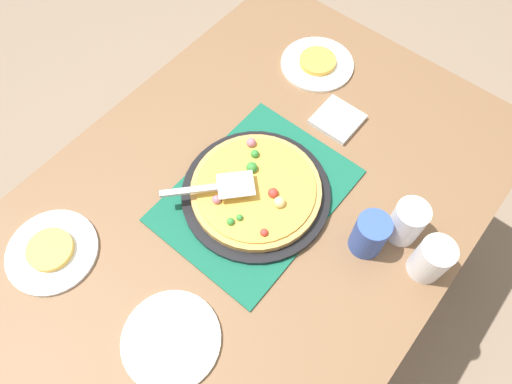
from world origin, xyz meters
name	(u,v)px	position (x,y,z in m)	size (l,w,h in m)	color
ground_plane	(256,283)	(0.00, 0.00, 0.00)	(8.00, 8.00, 0.00)	#84705B
dining_table	(256,214)	(0.00, 0.00, 0.64)	(1.40, 1.00, 0.75)	brown
placemat	(256,195)	(0.00, 0.00, 0.75)	(0.48, 0.36, 0.01)	#145B42
pizza_pan	(256,193)	(0.00, 0.00, 0.76)	(0.38, 0.38, 0.01)	black
pizza	(256,189)	(0.00, 0.00, 0.78)	(0.33, 0.33, 0.05)	tan
plate_near_left	(317,64)	(0.46, 0.14, 0.76)	(0.22, 0.22, 0.01)	white
plate_far_right	(52,252)	(-0.43, 0.28, 0.76)	(0.22, 0.22, 0.01)	white
plate_side	(171,340)	(-0.40, -0.09, 0.76)	(0.22, 0.22, 0.01)	white
served_slice_left	(318,61)	(0.46, 0.14, 0.77)	(0.11, 0.11, 0.02)	gold
served_slice_right	(50,250)	(-0.43, 0.28, 0.77)	(0.11, 0.11, 0.02)	#EAB747
cup_near	(369,235)	(0.06, -0.29, 0.81)	(0.08, 0.08, 0.12)	#3351AD
cup_far	(431,259)	(0.10, -0.43, 0.81)	(0.08, 0.08, 0.12)	white
cup_corner	(407,222)	(0.15, -0.34, 0.81)	(0.08, 0.08, 0.12)	white
pizza_server	(216,187)	(-0.07, 0.07, 0.82)	(0.20, 0.19, 0.01)	silver
napkin_stack	(337,119)	(0.33, -0.03, 0.76)	(0.12, 0.12, 0.02)	white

